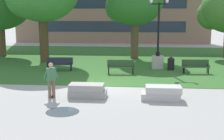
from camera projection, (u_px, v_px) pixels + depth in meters
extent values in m
plane|color=#A3A09B|center=(104.00, 87.00, 17.20)|extent=(140.00, 140.00, 0.00)
cube|color=#336628|center=(117.00, 59.00, 26.98)|extent=(40.00, 20.00, 0.02)
cube|color=#9E9991|center=(88.00, 94.00, 15.07)|extent=(1.80, 0.90, 0.32)
cube|color=#A6A098|center=(87.00, 87.00, 15.02)|extent=(1.66, 0.83, 0.32)
cube|color=#BCB7B2|center=(160.00, 96.00, 14.66)|extent=(1.80, 0.90, 0.32)
cube|color=beige|center=(163.00, 89.00, 14.59)|extent=(1.66, 0.83, 0.32)
cylinder|color=brown|center=(50.00, 89.00, 14.80)|extent=(0.15, 0.15, 0.86)
cylinder|color=brown|center=(54.00, 89.00, 14.90)|extent=(0.15, 0.15, 0.86)
cube|color=#3D7047|center=(51.00, 74.00, 14.72)|extent=(0.47, 0.42, 0.60)
cylinder|color=#3D7047|center=(46.00, 73.00, 14.68)|extent=(0.30, 0.25, 0.55)
cylinder|color=#3D7047|center=(56.00, 73.00, 14.73)|extent=(0.30, 0.25, 0.55)
sphere|color=tan|center=(51.00, 65.00, 14.63)|extent=(0.22, 0.22, 0.22)
cube|color=maroon|center=(51.00, 94.00, 15.32)|extent=(0.45, 0.82, 0.02)
cube|color=maroon|center=(51.00, 91.00, 15.74)|extent=(0.23, 0.18, 0.06)
cube|color=maroon|center=(51.00, 96.00, 14.88)|extent=(0.23, 0.18, 0.06)
cylinder|color=silver|center=(49.00, 94.00, 15.51)|extent=(0.05, 0.06, 0.06)
cylinder|color=silver|center=(53.00, 94.00, 15.56)|extent=(0.05, 0.06, 0.06)
cylinder|color=silver|center=(49.00, 96.00, 15.09)|extent=(0.05, 0.06, 0.06)
cylinder|color=silver|center=(54.00, 96.00, 15.14)|extent=(0.05, 0.06, 0.06)
cylinder|color=#47515B|center=(63.00, 112.00, 12.84)|extent=(1.38, 1.38, 0.01)
cube|color=#1E232D|center=(60.00, 64.00, 21.68)|extent=(1.83, 0.57, 0.05)
cube|color=#1E232D|center=(60.00, 61.00, 21.88)|extent=(1.80, 0.26, 0.46)
cube|color=black|center=(47.00, 63.00, 21.67)|extent=(0.09, 0.40, 0.04)
cube|color=black|center=(72.00, 63.00, 21.64)|extent=(0.09, 0.40, 0.04)
cylinder|color=black|center=(48.00, 68.00, 21.58)|extent=(0.07, 0.07, 0.41)
cylinder|color=black|center=(71.00, 68.00, 21.55)|extent=(0.07, 0.07, 0.41)
cylinder|color=black|center=(49.00, 67.00, 21.90)|extent=(0.07, 0.07, 0.41)
cylinder|color=black|center=(71.00, 67.00, 21.87)|extent=(0.07, 0.07, 0.41)
cube|color=#284723|center=(121.00, 67.00, 20.51)|extent=(1.82, 0.55, 0.05)
cube|color=#284723|center=(121.00, 63.00, 20.71)|extent=(1.80, 0.24, 0.46)
cube|color=black|center=(108.00, 66.00, 20.51)|extent=(0.08, 0.40, 0.04)
cube|color=black|center=(134.00, 66.00, 20.46)|extent=(0.08, 0.40, 0.04)
cylinder|color=black|center=(109.00, 71.00, 20.42)|extent=(0.07, 0.07, 0.41)
cylinder|color=black|center=(133.00, 71.00, 20.37)|extent=(0.07, 0.07, 0.41)
cylinder|color=black|center=(109.00, 70.00, 20.73)|extent=(0.07, 0.07, 0.41)
cylinder|color=black|center=(133.00, 71.00, 20.69)|extent=(0.07, 0.07, 0.41)
cube|color=#284723|center=(196.00, 67.00, 20.67)|extent=(1.83, 0.57, 0.05)
cube|color=#284723|center=(195.00, 63.00, 20.88)|extent=(1.80, 0.25, 0.46)
cube|color=black|center=(183.00, 65.00, 20.67)|extent=(0.09, 0.40, 0.04)
cube|color=black|center=(209.00, 65.00, 20.63)|extent=(0.09, 0.40, 0.04)
cylinder|color=black|center=(184.00, 71.00, 20.57)|extent=(0.07, 0.07, 0.41)
cylinder|color=black|center=(209.00, 71.00, 20.54)|extent=(0.07, 0.07, 0.41)
cylinder|color=black|center=(183.00, 70.00, 20.89)|extent=(0.07, 0.07, 0.41)
cylinder|color=black|center=(207.00, 70.00, 20.85)|extent=(0.07, 0.07, 0.41)
cube|color=#ADA89E|center=(158.00, 62.00, 22.61)|extent=(0.80, 0.80, 0.90)
cylinder|color=black|center=(158.00, 54.00, 22.50)|extent=(0.28, 0.28, 0.30)
cylinder|color=black|center=(158.00, 30.00, 22.18)|extent=(0.14, 0.14, 3.79)
cube|color=black|center=(159.00, 4.00, 21.85)|extent=(1.10, 0.08, 0.08)
ellipsoid|color=white|center=(151.00, 0.00, 21.86)|extent=(0.22, 0.22, 0.36)
ellipsoid|color=white|center=(167.00, 0.00, 21.76)|extent=(0.22, 0.22, 0.36)
cylinder|color=brown|center=(135.00, 38.00, 27.24)|extent=(0.68, 0.68, 3.60)
ellipsoid|color=#2D6B28|center=(135.00, 2.00, 26.67)|extent=(4.79, 4.79, 4.07)
sphere|color=#2D6B28|center=(120.00, 7.00, 27.35)|extent=(2.64, 2.64, 2.64)
cylinder|color=#4C3823|center=(44.00, 36.00, 25.55)|extent=(0.74, 0.74, 4.12)
sphere|color=#42752D|center=(212.00, 14.00, 27.88)|extent=(2.73, 2.73, 2.73)
cylinder|color=brown|center=(1.00, 38.00, 28.85)|extent=(0.74, 0.74, 3.30)
cylinder|color=black|center=(171.00, 64.00, 21.95)|extent=(0.48, 0.48, 0.80)
cone|color=black|center=(171.00, 58.00, 21.86)|extent=(0.49, 0.49, 0.16)
cube|color=#232D3D|center=(111.00, 27.00, 40.45)|extent=(19.24, 0.03, 1.40)
cube|color=#232D3D|center=(111.00, 3.00, 39.90)|extent=(19.24, 0.03, 1.40)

